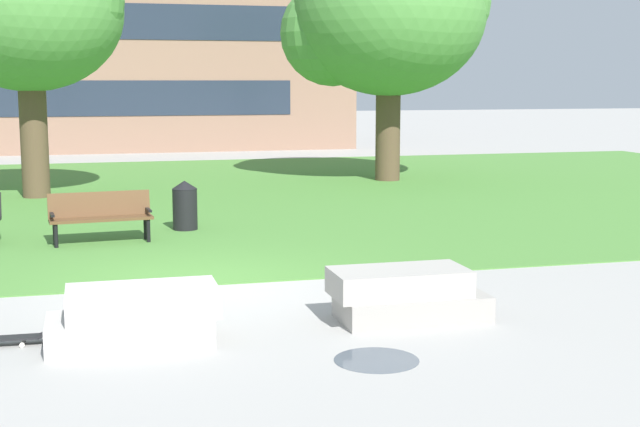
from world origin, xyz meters
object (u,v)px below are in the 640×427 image
at_px(concrete_block_center, 136,317).
at_px(park_bench_near_right, 101,214).
at_px(concrete_block_left, 406,295).
at_px(trash_bin, 185,205).
at_px(skateboard, 2,338).

relative_size(concrete_block_center, park_bench_near_right, 1.02).
distance_m(concrete_block_left, trash_bin, 7.53).
relative_size(park_bench_near_right, trash_bin, 1.92).
distance_m(concrete_block_center, park_bench_near_right, 6.44).
bearing_deg(concrete_block_center, concrete_block_left, 3.11).
distance_m(concrete_block_left, park_bench_near_right, 7.18).
xyz_separation_m(concrete_block_center, park_bench_near_right, (-0.27, 6.43, 0.23)).
height_order(skateboard, trash_bin, trash_bin).
height_order(concrete_block_center, concrete_block_left, same).
bearing_deg(skateboard, park_bench_near_right, 79.24).
xyz_separation_m(skateboard, trash_bin, (2.78, 7.18, 0.42)).
bearing_deg(concrete_block_center, park_bench_near_right, 92.42).
distance_m(concrete_block_center, concrete_block_left, 3.26).
relative_size(concrete_block_left, skateboard, 1.85).
xyz_separation_m(park_bench_near_right, trash_bin, (1.61, 1.03, -0.04)).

